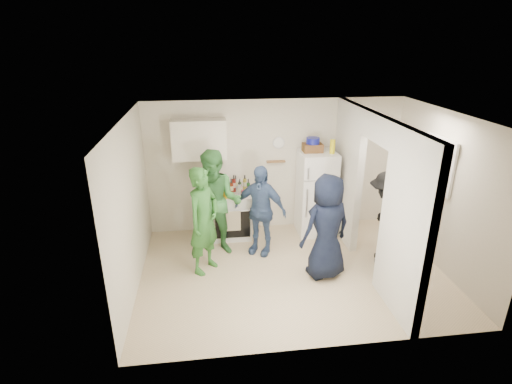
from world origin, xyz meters
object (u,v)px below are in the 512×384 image
fridge (316,193)px  person_denim (260,210)px  wicker_basket (313,148)px  blue_bowl (313,141)px  yellow_cup_stack_top (332,147)px  person_green_center (216,203)px  person_nook (385,218)px  person_navy (327,227)px  person_green_left (204,221)px  stove (231,215)px

fridge → person_denim: 1.31m
fridge → wicker_basket: (-0.10, 0.05, 0.87)m
blue_bowl → yellow_cup_stack_top: (0.32, -0.15, -0.08)m
fridge → person_green_center: size_ratio=0.86×
person_green_center → person_nook: bearing=0.9°
wicker_basket → person_nook: size_ratio=0.22×
person_navy → person_green_left: bearing=-30.6°
fridge → person_denim: bearing=-151.2°
fridge → blue_bowl: bearing=153.4°
blue_bowl → person_denim: 1.60m
person_navy → stove: bearing=-66.7°
stove → yellow_cup_stack_top: 2.22m
fridge → blue_bowl: (-0.10, 0.05, 1.00)m
fridge → person_nook: (0.83, -1.17, -0.01)m
stove → person_denim: bearing=-56.0°
person_denim → person_nook: size_ratio=1.01×
yellow_cup_stack_top → person_nook: bearing=-60.3°
blue_bowl → yellow_cup_stack_top: 0.36m
yellow_cup_stack_top → person_denim: (-1.37, -0.53, -0.92)m
yellow_cup_stack_top → person_green_left: 2.65m
blue_bowl → wicker_basket: bearing=0.0°
stove → yellow_cup_stack_top: yellow_cup_stack_top is taller
person_denim → stove: bearing=154.1°
yellow_cup_stack_top → person_nook: size_ratio=0.16×
stove → person_green_left: person_green_left is taller
person_green_left → person_green_center: person_green_center is taller
person_navy → person_nook: size_ratio=1.07×
blue_bowl → person_denim: (-1.05, -0.68, -1.00)m
wicker_basket → person_nook: wicker_basket is taller
stove → person_green_center: size_ratio=0.47×
wicker_basket → blue_bowl: (0.00, 0.00, 0.13)m
stove → wicker_basket: wicker_basket is taller
person_green_left → person_green_center: size_ratio=0.94×
person_green_left → person_denim: person_green_left is taller
fridge → person_denim: (-1.15, -0.63, -0.00)m
person_green_left → person_navy: 1.89m
fridge → person_green_center: bearing=-164.0°
person_denim → person_nook: bearing=14.9°
yellow_cup_stack_top → fridge: bearing=155.6°
stove → person_denim: size_ratio=0.55×
stove → person_nook: 2.72m
wicker_basket → stove: bearing=-179.2°
person_green_center → person_denim: bearing=6.9°
blue_bowl → person_green_center: blue_bowl is taller
wicker_basket → person_nook: 1.77m
fridge → person_nook: bearing=-54.6°
person_green_left → person_nook: size_ratio=1.11×
person_nook → blue_bowl: bearing=-121.4°
blue_bowl → person_navy: blue_bowl is taller
blue_bowl → person_navy: (-0.14, -1.53, -0.96)m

